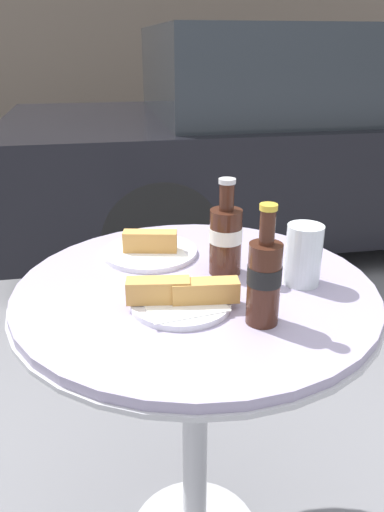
# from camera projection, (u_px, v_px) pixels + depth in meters

# --- Properties ---
(bistro_table) EXTENTS (0.78, 0.78, 0.78)m
(bistro_table) POSITION_uv_depth(u_px,v_px,m) (195.00, 340.00, 1.12)
(bistro_table) COLOR #B7B7BC
(bistro_table) RESTS_ON ground_plane
(cola_bottle_left) EXTENTS (0.06, 0.06, 0.23)m
(cola_bottle_left) POSITION_uv_depth(u_px,v_px,m) (264.00, 278.00, 0.89)
(cola_bottle_left) COLOR #3D1E14
(cola_bottle_left) RESTS_ON bistro_table
(cola_bottle_right) EXTENTS (0.07, 0.07, 0.21)m
(cola_bottle_right) POSITION_uv_depth(u_px,v_px,m) (226.00, 237.00, 1.09)
(cola_bottle_right) COLOR #3D1E14
(cola_bottle_right) RESTS_ON bistro_table
(drinking_glass) EXTENTS (0.08, 0.08, 0.13)m
(drinking_glass) POSITION_uv_depth(u_px,v_px,m) (303.00, 257.00, 1.05)
(drinking_glass) COLOR black
(drinking_glass) RESTS_ON bistro_table
(lunch_plate_near) EXTENTS (0.22, 0.20, 0.06)m
(lunch_plate_near) POSITION_uv_depth(u_px,v_px,m) (181.00, 297.00, 0.97)
(lunch_plate_near) COLOR white
(lunch_plate_near) RESTS_ON bistro_table
(lunch_plate_far) EXTENTS (0.23, 0.23, 0.06)m
(lunch_plate_far) POSITION_uv_depth(u_px,v_px,m) (150.00, 249.00, 1.20)
(lunch_plate_far) COLOR white
(lunch_plate_far) RESTS_ON bistro_table
(parked_car) EXTENTS (4.46, 1.69, 1.34)m
(parked_car) POSITION_uv_depth(u_px,v_px,m) (337.00, 141.00, 3.41)
(parked_car) COLOR black
(parked_car) RESTS_ON ground_plane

